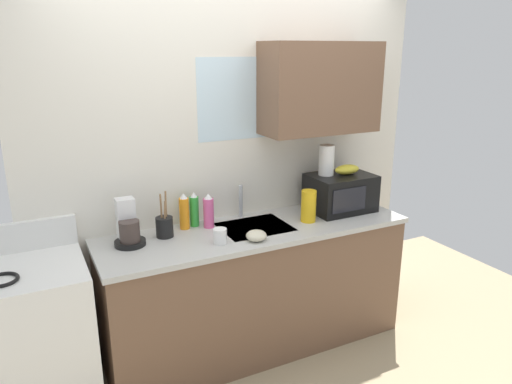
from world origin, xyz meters
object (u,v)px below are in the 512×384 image
microwave (340,193)px  utensil_crock (165,226)px  dish_soap_bottle_pink (209,212)px  cereal_canister (309,206)px  paper_towel_roll (327,160)px  dish_soap_bottle_green (194,210)px  small_bowl (256,236)px  dish_soap_bottle_orange (184,212)px  coffee_maker (128,228)px  banana_bunch (347,169)px  mug_white (220,236)px  stove_range (37,339)px

microwave → utensil_crock: utensil_crock is taller
dish_soap_bottle_pink → cereal_canister: (0.66, -0.20, -0.00)m
paper_towel_roll → dish_soap_bottle_green: bearing=173.0°
dish_soap_bottle_pink → small_bowl: (0.18, -0.35, -0.08)m
paper_towel_roll → dish_soap_bottle_orange: bearing=174.5°
paper_towel_roll → coffee_maker: (-1.44, 0.01, -0.28)m
dish_soap_bottle_pink → small_bowl: dish_soap_bottle_pink is taller
paper_towel_roll → dish_soap_bottle_pink: (-0.90, 0.05, -0.27)m
banana_bunch → cereal_canister: bearing=-165.6°
microwave → paper_towel_roll: paper_towel_roll is taller
small_bowl → cereal_canister: bearing=17.4°
mug_white → small_bowl: size_ratio=0.73×
stove_range → utensil_crock: bearing=8.2°
banana_bunch → dish_soap_bottle_green: (-1.12, 0.17, -0.19)m
microwave → coffee_maker: (-1.54, 0.06, -0.03)m
paper_towel_roll → coffee_maker: 1.47m
cereal_canister → coffee_maker: bearing=172.5°
microwave → small_bowl: size_ratio=3.54×
dish_soap_bottle_pink → cereal_canister: dish_soap_bottle_pink is taller
microwave → dish_soap_bottle_pink: microwave is taller
microwave → paper_towel_roll: 0.27m
dish_soap_bottle_pink → coffee_maker: bearing=-175.4°
coffee_maker → small_bowl: size_ratio=2.15×
dish_soap_bottle_green → cereal_canister: size_ratio=1.08×
microwave → paper_towel_roll: size_ratio=2.09×
stove_range → microwave: microwave is taller
microwave → banana_bunch: bearing=1.8°
stove_range → mug_white: bearing=-7.5°
banana_bunch → paper_towel_roll: (-0.15, 0.05, 0.08)m
dish_soap_bottle_orange → mug_white: 0.37m
banana_bunch → dish_soap_bottle_pink: bearing=174.5°
dish_soap_bottle_green → mug_white: bearing=-84.3°
dish_soap_bottle_pink → dish_soap_bottle_green: 0.10m
banana_bunch → coffee_maker: size_ratio=0.71×
banana_bunch → paper_towel_roll: size_ratio=0.91×
stove_range → cereal_canister: (1.78, -0.05, 0.55)m
stove_range → dish_soap_bottle_green: size_ratio=4.52×
paper_towel_roll → stove_range: bearing=-177.3°
stove_range → mug_white: 1.20m
dish_soap_bottle_green → cereal_canister: bearing=-20.2°
dish_soap_bottle_green → mug_white: size_ratio=2.52×
utensil_crock → small_bowl: 0.59m
utensil_crock → microwave: bearing=-3.1°
microwave → cereal_canister: bearing=-163.8°
dish_soap_bottle_pink → small_bowl: bearing=-62.9°
paper_towel_roll → small_bowl: size_ratio=1.69×
banana_bunch → coffee_maker: bearing=177.9°
dish_soap_bottle_orange → small_bowl: 0.53m
banana_bunch → mug_white: banana_bunch is taller
small_bowl → paper_towel_roll: bearing=22.6°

